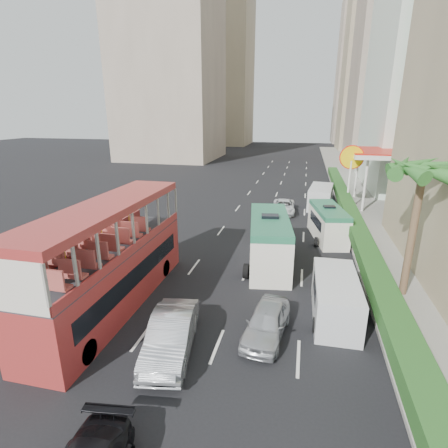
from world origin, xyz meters
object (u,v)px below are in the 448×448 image
(minibus_near, at_px, (269,241))
(panel_van_near, at_px, (335,298))
(van_asset, at_px, (283,213))
(minibus_far, at_px, (328,223))
(car_silver_lane_b, at_px, (266,336))
(double_decker_bus, at_px, (111,256))
(car_silver_lane_a, at_px, (172,351))
(palm_tree, at_px, (412,234))
(panel_van_far, at_px, (321,197))
(shell_station, at_px, (382,179))

(minibus_near, height_order, panel_van_near, minibus_near)
(van_asset, relative_size, minibus_far, 0.79)
(car_silver_lane_b, relative_size, panel_van_near, 0.82)
(double_decker_bus, distance_m, car_silver_lane_a, 5.42)
(car_silver_lane_b, bearing_deg, minibus_near, 102.25)
(van_asset, distance_m, palm_tree, 16.30)
(car_silver_lane_b, xyz_separation_m, panel_van_far, (2.81, 22.21, 1.02))
(van_asset, bearing_deg, car_silver_lane_b, -91.12)
(car_silver_lane_b, xyz_separation_m, panel_van_near, (2.86, 2.22, 0.94))
(car_silver_lane_b, height_order, van_asset, car_silver_lane_b)
(minibus_far, xyz_separation_m, panel_van_near, (-0.16, -10.62, -0.26))
(minibus_near, relative_size, minibus_far, 1.25)
(van_asset, relative_size, panel_van_far, 0.84)
(minibus_far, bearing_deg, palm_tree, -78.31)
(double_decker_bus, xyz_separation_m, van_asset, (6.88, 18.37, -2.53))
(double_decker_bus, height_order, palm_tree, palm_tree)
(minibus_far, bearing_deg, panel_van_far, 80.26)
(car_silver_lane_a, distance_m, palm_tree, 12.39)
(van_asset, relative_size, shell_station, 0.53)
(minibus_near, bearing_deg, palm_tree, -27.79)
(panel_van_near, distance_m, shell_station, 22.45)
(car_silver_lane_a, xyz_separation_m, van_asset, (2.93, 21.08, 0.00))
(car_silver_lane_b, xyz_separation_m, van_asset, (-0.56, 19.22, 0.00))
(double_decker_bus, xyz_separation_m, shell_station, (16.00, 23.00, 0.22))
(car_silver_lane_b, xyz_separation_m, palm_tree, (6.36, 4.86, 3.38))
(minibus_near, bearing_deg, shell_station, 52.40)
(minibus_far, distance_m, panel_van_near, 10.62)
(double_decker_bus, relative_size, panel_van_near, 2.35)
(van_asset, bearing_deg, panel_van_near, -81.42)
(car_silver_lane_b, height_order, panel_van_near, panel_van_near)
(panel_van_near, relative_size, shell_station, 0.59)
(car_silver_lane_a, bearing_deg, car_silver_lane_b, 18.40)
(car_silver_lane_b, relative_size, minibus_far, 0.71)
(double_decker_bus, bearing_deg, panel_van_far, 64.36)
(shell_station, bearing_deg, car_silver_lane_b, -109.75)
(minibus_near, xyz_separation_m, panel_van_near, (3.57, -5.15, -0.56))
(van_asset, relative_size, panel_van_near, 0.91)
(car_silver_lane_a, xyz_separation_m, palm_tree, (9.85, 6.71, 3.38))
(van_asset, bearing_deg, panel_van_far, 38.77)
(minibus_near, xyz_separation_m, minibus_far, (3.73, 5.47, -0.30))
(car_silver_lane_b, bearing_deg, shell_station, 77.03)
(car_silver_lane_a, height_order, minibus_near, minibus_near)
(double_decker_bus, xyz_separation_m, minibus_near, (6.73, 6.51, -1.04))
(car_silver_lane_a, distance_m, panel_van_far, 24.90)
(minibus_near, bearing_deg, van_asset, 81.03)
(double_decker_bus, relative_size, shell_station, 1.38)
(panel_van_near, xyz_separation_m, shell_station, (5.70, 21.64, 1.81))
(car_silver_lane_a, bearing_deg, panel_van_near, 23.06)
(car_silver_lane_b, height_order, minibus_near, minibus_near)
(panel_van_far, height_order, shell_station, shell_station)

